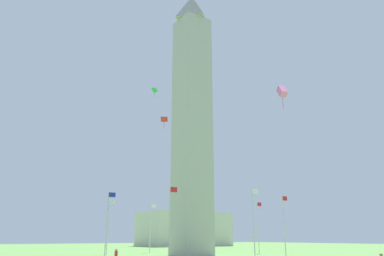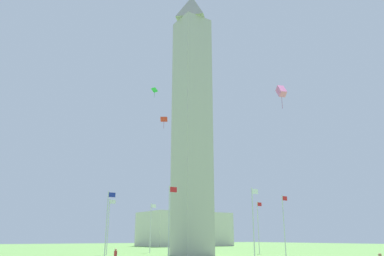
# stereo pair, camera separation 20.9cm
# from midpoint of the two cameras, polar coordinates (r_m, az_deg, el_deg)

# --- Properties ---
(ground_plane) EXTENTS (260.00, 260.00, 0.00)m
(ground_plane) POSITION_cam_midpoint_polar(r_m,az_deg,el_deg) (60.06, -0.11, -18.92)
(ground_plane) COLOR #609347
(obelisk_monument) EXTENTS (5.05, 5.05, 45.94)m
(obelisk_monument) POSITION_cam_midpoint_polar(r_m,az_deg,el_deg) (63.33, -0.09, 2.32)
(obelisk_monument) COLOR #B7B2A8
(obelisk_monument) RESTS_ON ground
(flagpole_n) EXTENTS (1.12, 0.14, 8.85)m
(flagpole_n) POSITION_cam_midpoint_polar(r_m,az_deg,el_deg) (68.78, 9.98, -14.35)
(flagpole_n) COLOR silver
(flagpole_n) RESTS_ON ground
(flagpole_ne) EXTENTS (1.12, 0.14, 8.85)m
(flagpole_ne) POSITION_cam_midpoint_polar(r_m,az_deg,el_deg) (73.79, 2.14, -14.69)
(flagpole_ne) COLOR silver
(flagpole_ne) RESTS_ON ground
(flagpole_e) EXTENTS (1.12, 0.14, 8.85)m
(flagpole_e) POSITION_cam_midpoint_polar(r_m,az_deg,el_deg) (72.09, -6.42, -14.57)
(flagpole_e) COLOR silver
(flagpole_e) RESTS_ON ground
(flagpole_se) EXTENTS (1.12, 0.14, 8.85)m
(flagpole_se) POSITION_cam_midpoint_polar(r_m,az_deg,el_deg) (64.28, -12.73, -14.07)
(flagpole_se) COLOR silver
(flagpole_se) RESTS_ON ground
(flagpole_s) EXTENTS (1.12, 0.14, 8.85)m
(flagpole_s) POSITION_cam_midpoint_polar(r_m,az_deg,el_deg) (53.61, -12.94, -13.68)
(flagpole_s) COLOR silver
(flagpole_s) RESTS_ON ground
(flagpole_sw) EXTENTS (1.12, 0.14, 8.85)m
(flagpole_sw) POSITION_cam_midpoint_polar(r_m,az_deg,el_deg) (46.48, -3.54, -13.70)
(flagpole_sw) COLOR silver
(flagpole_sw) RESTS_ON ground
(flagpole_w) EXTENTS (1.12, 0.14, 8.85)m
(flagpole_w) POSITION_cam_midpoint_polar(r_m,az_deg,el_deg) (49.08, 9.28, -13.66)
(flagpole_w) COLOR silver
(flagpole_w) RESTS_ON ground
(flagpole_nw) EXTENTS (1.12, 0.14, 8.85)m
(flagpole_nw) POSITION_cam_midpoint_polar(r_m,az_deg,el_deg) (58.94, 13.77, -13.83)
(flagpole_nw) COLOR silver
(flagpole_nw) RESTS_ON ground
(person_red_shirt) EXTENTS (0.32, 0.32, 1.59)m
(person_red_shirt) POSITION_cam_midpoint_polar(r_m,az_deg,el_deg) (41.73, -11.68, -18.65)
(person_red_shirt) COLOR #2D2D38
(person_red_shirt) RESTS_ON ground
(kite_green_diamond) EXTENTS (1.03, 1.10, 1.49)m
(kite_green_diamond) POSITION_cam_midpoint_polar(r_m,az_deg,el_deg) (59.50, -5.84, 5.76)
(kite_green_diamond) COLOR green
(kite_red_diamond) EXTENTS (1.30, 1.27, 1.61)m
(kite_red_diamond) POSITION_cam_midpoint_polar(r_m,az_deg,el_deg) (53.29, -4.39, 1.28)
(kite_red_diamond) COLOR red
(kite_pink_box) EXTENTS (1.04, 1.37, 2.47)m
(kite_pink_box) POSITION_cam_midpoint_polar(r_m,az_deg,el_deg) (37.78, 13.43, 5.46)
(kite_pink_box) COLOR pink
(distant_building) EXTENTS (27.71, 16.92, 10.54)m
(distant_building) POSITION_cam_midpoint_polar(r_m,az_deg,el_deg) (127.03, -1.30, -15.19)
(distant_building) COLOR beige
(distant_building) RESTS_ON ground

